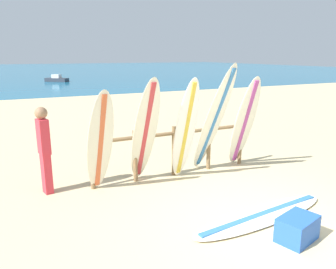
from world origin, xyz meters
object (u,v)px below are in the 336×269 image
object	(u,v)px
surfboard_rack	(174,145)
surfboard_leaning_far_left	(100,142)
surfboard_leaning_center_right	(244,123)
surfboard_leaning_center	(214,120)
small_boat_offshore	(57,79)
surfboard_lying_on_sand	(262,215)
cooler_box	(297,228)
surfboard_leaning_left	(145,132)
beachgoer_standing	(44,147)
surfboard_leaning_center_left	(185,130)

from	to	relation	value
surfboard_rack	surfboard_leaning_far_left	world-z (taller)	surfboard_leaning_far_left
surfboard_rack	surfboard_leaning_center_right	size ratio (longest dim) A/B	1.70
surfboard_leaning_center	small_boat_offshore	distance (m)	28.11
surfboard_leaning_far_left	surfboard_leaning_center_right	bearing A→B (deg)	0.55
surfboard_lying_on_sand	cooler_box	world-z (taller)	cooler_box
cooler_box	surfboard_leaning_center	bearing A→B (deg)	66.17
surfboard_rack	surfboard_leaning_left	world-z (taller)	surfboard_leaning_left
surfboard_leaning_center	beachgoer_standing	bearing A→B (deg)	171.55
beachgoer_standing	small_boat_offshore	world-z (taller)	beachgoer_standing
surfboard_lying_on_sand	surfboard_leaning_left	bearing A→B (deg)	119.67
surfboard_leaning_far_left	surfboard_leaning_center	bearing A→B (deg)	-0.56
small_boat_offshore	beachgoer_standing	bearing A→B (deg)	-97.47
surfboard_leaning_center_right	beachgoer_standing	size ratio (longest dim) A/B	1.30
small_boat_offshore	surfboard_leaning_left	bearing A→B (deg)	-93.59
small_boat_offshore	surfboard_lying_on_sand	bearing A→B (deg)	-91.03
surfboard_leaning_left	surfboard_leaning_center_left	distance (m)	0.83
surfboard_leaning_center_left	surfboard_leaning_center_right	bearing A→B (deg)	5.73
cooler_box	small_boat_offshore	bearing A→B (deg)	72.64
surfboard_rack	beachgoer_standing	world-z (taller)	beachgoer_standing
cooler_box	beachgoer_standing	bearing A→B (deg)	116.52
surfboard_lying_on_sand	beachgoer_standing	distance (m)	4.10
surfboard_lying_on_sand	cooler_box	bearing A→B (deg)	-91.22
surfboard_rack	surfboard_leaning_left	xyz separation A→B (m)	(-0.77, -0.26, 0.43)
surfboard_leaning_center_right	cooler_box	world-z (taller)	surfboard_leaning_center_right
surfboard_rack	surfboard_leaning_center_left	distance (m)	0.60
surfboard_leaning_center_left	surfboard_lying_on_sand	distance (m)	2.26
surfboard_rack	small_boat_offshore	distance (m)	27.79
surfboard_leaning_center_left	surfboard_leaning_center	size ratio (longest dim) A/B	0.89
surfboard_leaning_far_left	surfboard_rack	bearing A→B (deg)	10.25
surfboard_lying_on_sand	cooler_box	size ratio (longest dim) A/B	4.73
surfboard_leaning_center_left	surfboard_leaning_center_right	world-z (taller)	surfboard_leaning_center_left
surfboard_rack	surfboard_leaning_center_right	bearing A→B (deg)	-9.34
surfboard_leaning_left	beachgoer_standing	distance (m)	1.92
surfboard_leaning_center_left	surfboard_rack	bearing A→B (deg)	95.40
surfboard_leaning_far_left	small_boat_offshore	xyz separation A→B (m)	(2.67, 28.07, -0.76)
surfboard_leaning_center	surfboard_lying_on_sand	xyz separation A→B (m)	(-0.35, -2.05, -1.20)
surfboard_lying_on_sand	small_boat_offshore	world-z (taller)	small_boat_offshore
surfboard_leaning_center	beachgoer_standing	xyz separation A→B (m)	(-3.42, 0.51, -0.31)
surfboard_leaning_left	surfboard_leaning_center	distance (m)	1.57
surfboard_leaning_left	surfboard_leaning_center	xyz separation A→B (m)	(1.56, -0.07, 0.12)
surfboard_leaning_center_right	surfboard_lying_on_sand	size ratio (longest dim) A/B	0.77
surfboard_leaning_center_left	surfboard_leaning_far_left	bearing A→B (deg)	175.68
small_boat_offshore	cooler_box	xyz separation A→B (m)	(-0.56, -30.88, -0.08)
surfboard_lying_on_sand	small_boat_offshore	size ratio (longest dim) A/B	1.28
surfboard_lying_on_sand	beachgoer_standing	world-z (taller)	beachgoer_standing
surfboard_leaning_far_left	surfboard_leaning_center_left	distance (m)	1.74
surfboard_rack	surfboard_lying_on_sand	size ratio (longest dim) A/B	1.30
surfboard_leaning_center_left	beachgoer_standing	world-z (taller)	surfboard_leaning_center_left
surfboard_leaning_far_left	beachgoer_standing	distance (m)	1.06
beachgoer_standing	small_boat_offshore	distance (m)	27.83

